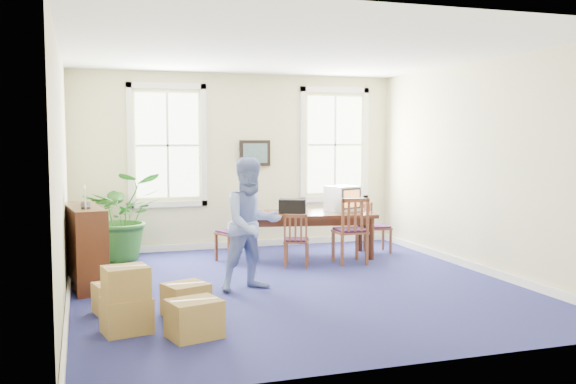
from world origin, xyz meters
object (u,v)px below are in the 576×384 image
object	(u,v)px
conference_table	(307,234)
crt_tv	(342,198)
man	(252,224)
potted_plant	(122,216)
chair_near_left	(296,240)
credenza	(85,246)
cardboard_boxes	(144,294)

from	to	relation	value
conference_table	crt_tv	bearing A→B (deg)	15.42
man	potted_plant	distance (m)	3.11
chair_near_left	potted_plant	distance (m)	2.97
man	crt_tv	bearing A→B (deg)	30.61
conference_table	potted_plant	bearing A→B (deg)	178.38
chair_near_left	credenza	world-z (taller)	credenza
cardboard_boxes	crt_tv	bearing A→B (deg)	42.44
credenza	potted_plant	distance (m)	1.91
chair_near_left	cardboard_boxes	size ratio (longest dim) A/B	0.66
crt_tv	cardboard_boxes	world-z (taller)	crt_tv
crt_tv	man	xyz separation A→B (m)	(-2.18, -2.08, -0.09)
credenza	cardboard_boxes	distance (m)	2.33
conference_table	potted_plant	xyz separation A→B (m)	(-3.04, 0.68, 0.36)
conference_table	credenza	xyz separation A→B (m)	(-3.65, -1.12, 0.18)
man	chair_near_left	bearing A→B (deg)	37.00
conference_table	chair_near_left	distance (m)	0.89
man	credenza	xyz separation A→B (m)	(-2.13, 0.91, -0.33)
chair_near_left	potted_plant	bearing A→B (deg)	-5.80
potted_plant	cardboard_boxes	xyz separation A→B (m)	(-0.03, -4.04, -0.37)
crt_tv	credenza	world-z (taller)	crt_tv
crt_tv	chair_near_left	bearing A→B (deg)	-164.33
chair_near_left	credenza	xyz separation A→B (m)	(-3.19, -0.35, 0.13)
chair_near_left	crt_tv	bearing A→B (deg)	-120.51
man	potted_plant	bearing A→B (deg)	106.25
man	credenza	distance (m)	2.34
crt_tv	man	world-z (taller)	man
crt_tv	man	bearing A→B (deg)	-156.72
crt_tv	cardboard_boxes	bearing A→B (deg)	-157.92
man	conference_table	bearing A→B (deg)	40.16
credenza	potted_plant	bearing A→B (deg)	63.80
man	credenza	bearing A→B (deg)	143.77
credenza	potted_plant	xyz separation A→B (m)	(0.61, 1.80, 0.18)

